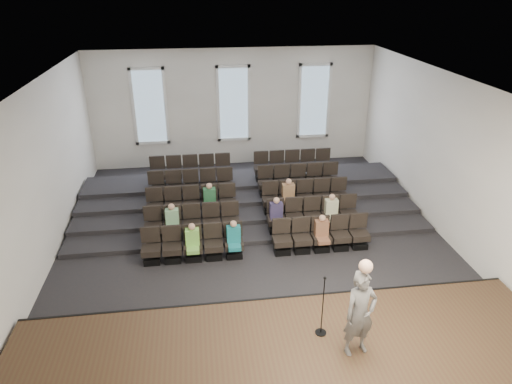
% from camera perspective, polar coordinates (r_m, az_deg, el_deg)
% --- Properties ---
extents(ground, '(14.00, 14.00, 0.00)m').
position_cam_1_polar(ground, '(14.35, -0.06, -6.52)').
color(ground, black).
rests_on(ground, ground).
extents(ceiling, '(12.00, 14.00, 0.02)m').
position_cam_1_polar(ceiling, '(12.47, -0.07, 13.48)').
color(ceiling, white).
rests_on(ceiling, ground).
extents(wall_back, '(12.00, 0.04, 5.00)m').
position_cam_1_polar(wall_back, '(19.84, -2.82, 10.43)').
color(wall_back, white).
rests_on(wall_back, ground).
extents(wall_front, '(12.00, 0.04, 5.00)m').
position_cam_1_polar(wall_front, '(7.34, 7.70, -18.45)').
color(wall_front, white).
rests_on(wall_front, ground).
extents(wall_left, '(0.04, 14.00, 5.00)m').
position_cam_1_polar(wall_left, '(13.82, -25.63, 1.20)').
color(wall_left, white).
rests_on(wall_left, ground).
extents(wall_right, '(0.04, 14.00, 5.00)m').
position_cam_1_polar(wall_right, '(15.18, 23.13, 3.70)').
color(wall_right, white).
rests_on(wall_right, ground).
extents(stage, '(11.80, 3.60, 0.50)m').
position_cam_1_polar(stage, '(10.24, 4.02, -20.30)').
color(stage, '#3D2D1A').
rests_on(stage, ground).
extents(stage_lip, '(11.80, 0.06, 0.52)m').
position_cam_1_polar(stage_lip, '(11.52, 2.23, -14.09)').
color(stage_lip, black).
rests_on(stage_lip, ground).
extents(risers, '(11.80, 4.80, 0.60)m').
position_cam_1_polar(risers, '(17.02, -1.49, -0.39)').
color(risers, black).
rests_on(risers, ground).
extents(seating_rows, '(6.80, 4.70, 1.67)m').
position_cam_1_polar(seating_rows, '(15.36, -0.83, -1.36)').
color(seating_rows, black).
rests_on(seating_rows, ground).
extents(windows, '(8.44, 0.10, 3.24)m').
position_cam_1_polar(windows, '(19.73, -2.81, 10.94)').
color(windows, white).
rests_on(windows, wall_back).
extents(audience, '(5.45, 2.64, 1.10)m').
position_cam_1_polar(audience, '(14.22, -0.23, -3.06)').
color(audience, '#7DC54F').
rests_on(audience, seating_rows).
extents(speaker, '(0.79, 0.60, 1.93)m').
position_cam_1_polar(speaker, '(9.64, 12.87, -14.62)').
color(speaker, '#5C5A57').
rests_on(speaker, stage).
extents(mic_stand, '(0.25, 0.25, 1.49)m').
position_cam_1_polar(mic_stand, '(10.25, 8.24, -15.19)').
color(mic_stand, black).
rests_on(mic_stand, stage).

